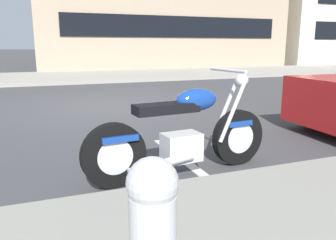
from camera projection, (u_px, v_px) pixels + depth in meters
ground_plane at (113, 106)px, 7.82m from camera, size 260.00×260.00×0.00m
sidewalk_far_curb at (300, 70)px, 18.68m from camera, size 120.00×5.00×0.14m
parking_stall_stripe at (189, 164)px, 3.98m from camera, size 0.12×2.20×0.01m
parked_motorcycle at (183, 136)px, 3.59m from camera, size 2.14×0.62×1.12m
fire_hydrant at (153, 230)px, 1.56m from camera, size 0.24×0.36×0.74m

